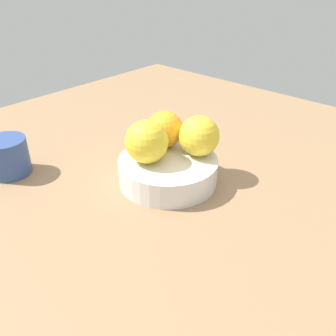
# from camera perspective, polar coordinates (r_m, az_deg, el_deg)

# --- Properties ---
(ground_plane) EXTENTS (1.10, 1.10, 0.02)m
(ground_plane) POSITION_cam_1_polar(r_m,az_deg,el_deg) (0.65, -0.00, -2.75)
(ground_plane) COLOR #997551
(fruit_bowl) EXTENTS (0.17, 0.17, 0.04)m
(fruit_bowl) POSITION_cam_1_polar(r_m,az_deg,el_deg) (0.63, -0.00, -0.43)
(fruit_bowl) COLOR white
(fruit_bowl) RESTS_ON ground_plane
(orange_in_bowl_0) EXTENTS (0.07, 0.07, 0.07)m
(orange_in_bowl_0) POSITION_cam_1_polar(r_m,az_deg,el_deg) (0.62, 4.83, 4.95)
(orange_in_bowl_0) COLOR yellow
(orange_in_bowl_0) RESTS_ON fruit_bowl
(orange_in_bowl_1) EXTENTS (0.07, 0.07, 0.07)m
(orange_in_bowl_1) POSITION_cam_1_polar(r_m,az_deg,el_deg) (0.60, -3.33, 4.08)
(orange_in_bowl_1) COLOR yellow
(orange_in_bowl_1) RESTS_ON fruit_bowl
(orange_in_bowl_2) EXTENTS (0.06, 0.06, 0.06)m
(orange_in_bowl_2) POSITION_cam_1_polar(r_m,az_deg,el_deg) (0.65, -0.48, 6.01)
(orange_in_bowl_2) COLOR #F9A823
(orange_in_bowl_2) RESTS_ON fruit_bowl
(ceramic_cup) EXTENTS (0.07, 0.07, 0.07)m
(ceramic_cup) POSITION_cam_1_polar(r_m,az_deg,el_deg) (0.71, -23.53, 1.62)
(ceramic_cup) COLOR #334C8C
(ceramic_cup) RESTS_ON ground_plane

